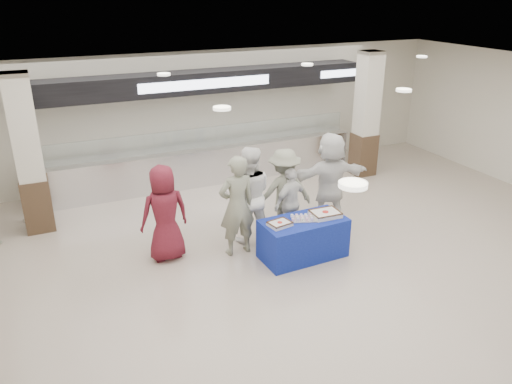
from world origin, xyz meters
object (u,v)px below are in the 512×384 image
cupcake_tray (304,218)px  soldier_b (284,192)px  civilian_white (330,179)px  sheet_cake_left (280,223)px  display_table (303,238)px  sheet_cake_right (325,213)px  civilian_maroon (165,213)px  soldier_a (237,206)px  chef_short (291,203)px  chef_tall (249,195)px

cupcake_tray → soldier_b: (0.11, 1.02, 0.10)m
civilian_white → sheet_cake_left: bearing=40.3°
display_table → soldier_b: soldier_b is taller
sheet_cake_right → civilian_white: civilian_white is taller
civilian_maroon → civilian_white: civilian_white is taller
display_table → soldier_a: size_ratio=0.81×
sheet_cake_right → soldier_b: size_ratio=0.30×
soldier_a → civilian_white: size_ratio=0.97×
display_table → soldier_b: size_ratio=0.88×
display_table → soldier_a: (-1.04, 0.64, 0.58)m
soldier_b → chef_short: bearing=109.4°
sheet_cake_right → soldier_b: 1.10m
sheet_cake_left → sheet_cake_right: sheet_cake_right is taller
sheet_cake_right → civilian_maroon: size_ratio=0.30×
soldier_a → civilian_maroon: bearing=-18.3°
chef_tall → soldier_b: bearing=-160.0°
cupcake_tray → civilian_white: bearing=41.5°
display_table → chef_tall: 1.33m
display_table → chef_tall: chef_tall is taller
sheet_cake_left → soldier_b: 1.24m
soldier_a → soldier_b: soldier_a is taller
display_table → chef_short: chef_short is taller
display_table → sheet_cake_left: bearing=-179.2°
sheet_cake_left → chef_short: size_ratio=0.30×
sheet_cake_left → chef_tall: (-0.16, 1.02, 0.17)m
display_table → soldier_b: 1.16m
chef_tall → cupcake_tray: bearing=141.4°
sheet_cake_right → cupcake_tray: 0.42m
soldier_b → display_table: bearing=91.4°
sheet_cake_right → civilian_maroon: (-2.73, 1.01, 0.10)m
sheet_cake_left → soldier_b: soldier_b is taller
civilian_maroon → soldier_b: bearing=177.6°
chef_short → civilian_maroon: bearing=-23.0°
sheet_cake_left → chef_tall: size_ratio=0.22×
sheet_cake_right → civilian_maroon: bearing=159.6°
civilian_white → civilian_maroon: bearing=8.7°
cupcake_tray → sheet_cake_left: bearing=-175.0°
soldier_a → soldier_b: 1.23m
soldier_a → civilian_white: 2.28m
display_table → civilian_maroon: civilian_maroon is taller
civilian_maroon → civilian_white: bearing=177.8°
sheet_cake_left → chef_short: chef_short is taller
sheet_cake_left → soldier_a: (-0.54, 0.67, 0.17)m
display_table → sheet_cake_right: bearing=-4.7°
sheet_cake_left → cupcake_tray: size_ratio=0.86×
sheet_cake_right → civilian_white: (0.76, 1.08, 0.18)m
cupcake_tray → civilian_maroon: civilian_maroon is taller
civilian_maroon → chef_tall: 1.64m
civilian_maroon → chef_short: size_ratio=1.23×
chef_tall → chef_short: 0.87m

